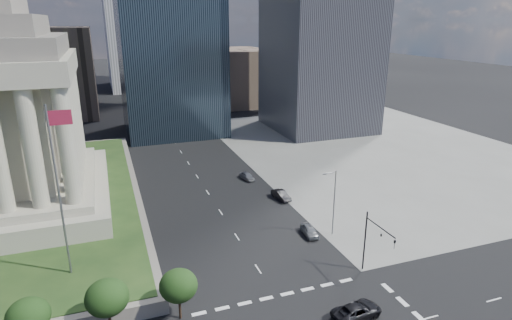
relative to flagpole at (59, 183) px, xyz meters
name	(u,v)px	position (x,y,z in m)	size (l,w,h in m)	color
ground	(165,127)	(21.83, 76.00, -13.11)	(500.00, 500.00, 0.00)	black
sidewalk_ne	(378,149)	(67.83, 36.00, -13.10)	(68.00, 90.00, 0.03)	slate
flagpole	(59,183)	(0.00, 0.00, 0.00)	(2.52, 0.24, 20.00)	slate
midrise_glass	(168,21)	(23.83, 71.00, 16.89)	(26.00, 26.00, 60.00)	black
building_filler_ne	(237,76)	(53.83, 106.00, -3.11)	(20.00, 30.00, 20.00)	brown
building_filler_nw	(55,72)	(-8.17, 106.00, 0.89)	(24.00, 30.00, 28.00)	brown
traffic_signal_ne	(374,239)	(34.33, -10.30, -7.86)	(0.30, 5.74, 8.00)	black
street_lamp_north	(333,199)	(35.16, 1.00, -7.45)	(2.13, 0.22, 10.00)	slate
pickup_truck	(357,311)	(28.52, -16.26, -12.33)	(2.61, 5.66, 1.57)	black
parked_sedan_near	(309,230)	(32.04, 1.93, -12.38)	(1.74, 4.34, 1.48)	gray
parked_sedan_mid	(281,195)	(33.33, 15.60, -12.36)	(4.60, 1.60, 1.52)	black
parked_sedan_far	(247,176)	(30.83, 26.90, -12.40)	(4.18, 1.68, 1.42)	slate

